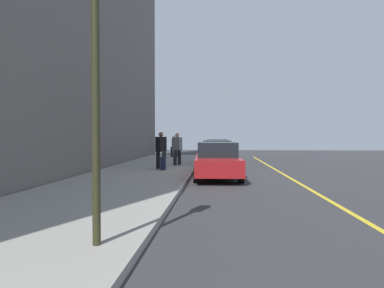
{
  "coord_description": "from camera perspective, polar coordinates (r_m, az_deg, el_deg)",
  "views": [
    {
      "loc": [
        14.83,
        0.13,
        1.77
      ],
      "look_at": [
        0.23,
        -0.97,
        1.43
      ],
      "focal_mm": 31.4,
      "sensor_mm": 36.0,
      "label": 1
    }
  ],
  "objects": [
    {
      "name": "ground_plane",
      "position": [
        14.94,
        3.8,
        -5.46
      ],
      "size": [
        56.0,
        56.0,
        0.0
      ],
      "primitive_type": "plane",
      "color": "#333335"
    },
    {
      "name": "sidewalk",
      "position": [
        15.32,
        -8.69,
        -5.02
      ],
      "size": [
        28.0,
        4.6,
        0.15
      ],
      "primitive_type": "cube",
      "color": "gray",
      "rests_on": "ground"
    },
    {
      "name": "building_facade",
      "position": [
        17.06,
        -18.46,
        20.9
      ],
      "size": [
        32.0,
        0.8,
        15.0
      ],
      "primitive_type": "cube",
      "color": "#66605B",
      "rests_on": "ground"
    },
    {
      "name": "lane_stripe_centre",
      "position": [
        15.25,
        15.97,
        -5.36
      ],
      "size": [
        28.0,
        0.14,
        0.01
      ],
      "primitive_type": "cube",
      "color": "gold",
      "rests_on": "ground"
    },
    {
      "name": "snow_bank_curb",
      "position": [
        19.92,
        1.92,
        -3.44
      ],
      "size": [
        6.83,
        0.56,
        0.22
      ],
      "primitive_type": "cube",
      "color": "white",
      "rests_on": "ground"
    },
    {
      "name": "parked_car_navy",
      "position": [
        26.5,
        4.3,
        -0.85
      ],
      "size": [
        4.57,
        1.95,
        1.51
      ],
      "color": "black",
      "rests_on": "ground"
    },
    {
      "name": "parked_car_charcoal",
      "position": [
        20.01,
        4.37,
        -1.55
      ],
      "size": [
        4.77,
        2.0,
        1.51
      ],
      "color": "black",
      "rests_on": "ground"
    },
    {
      "name": "parked_car_red",
      "position": [
        14.22,
        4.28,
        -2.73
      ],
      "size": [
        4.76,
        2.04,
        1.51
      ],
      "color": "black",
      "rests_on": "ground"
    },
    {
      "name": "pedestrian_grey_coat",
      "position": [
        18.75,
        -2.52,
        -0.69
      ],
      "size": [
        0.53,
        0.57,
        1.79
      ],
      "color": "black",
      "rests_on": "sidewalk"
    },
    {
      "name": "pedestrian_black_coat",
      "position": [
        16.6,
        -5.29,
        -0.89
      ],
      "size": [
        0.58,
        0.54,
        1.83
      ],
      "color": "black",
      "rests_on": "sidewalk"
    },
    {
      "name": "pedestrian_brown_coat",
      "position": [
        26.14,
        -3.07,
        -0.27
      ],
      "size": [
        0.51,
        0.53,
        1.65
      ],
      "color": "black",
      "rests_on": "sidewalk"
    },
    {
      "name": "traffic_light_pole",
      "position": [
        5.35,
        -16.14,
        17.14
      ],
      "size": [
        0.35,
        0.26,
        4.58
      ],
      "color": "#2D2D19",
      "rests_on": "sidewalk"
    },
    {
      "name": "rolling_suitcase",
      "position": [
        16.16,
        -4.93,
        -3.29
      ],
      "size": [
        0.34,
        0.22,
        0.98
      ],
      "color": "#191E38",
      "rests_on": "sidewalk"
    }
  ]
}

